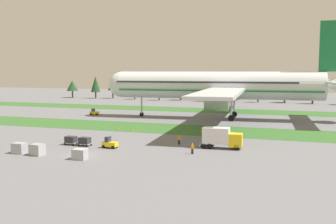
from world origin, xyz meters
TOP-DOWN VIEW (x-y plane):
  - ground_plane at (0.00, 0.00)m, footprint 400.00×400.00m
  - grass_strip_near at (0.00, 30.96)m, footprint 320.00×15.62m
  - grass_strip_far at (0.00, 74.20)m, footprint 320.00×15.62m
  - airliner at (12.75, 52.71)m, footprint 67.33×83.12m
  - baggage_tug at (1.45, 6.29)m, footprint 2.67×1.44m
  - cargo_dolly_lead at (-3.57, 6.55)m, footprint 2.28×1.61m
  - cargo_dolly_second at (-6.47, 6.71)m, footprint 2.28×1.61m
  - catering_truck at (19.77, 12.05)m, footprint 7.04×2.58m
  - pushback_tractor at (-25.86, 49.95)m, footprint 2.69×1.48m
  - ground_crew_marshaller at (11.85, 13.18)m, footprint 0.56×0.36m
  - ground_crew_loader at (16.22, 6.14)m, footprint 0.55×0.36m
  - uld_container_0 at (-10.41, -2.16)m, footprint 2.05×1.67m
  - uld_container_1 at (-6.72, -2.43)m, footprint 2.20×1.86m
  - uld_container_2 at (-6.95, -2.23)m, footprint 2.02×1.62m
  - uld_container_3 at (1.14, -2.84)m, footprint 2.06×1.67m
  - taxiway_marker_0 at (-6.49, 26.05)m, footprint 0.44×0.44m
  - taxiway_marker_1 at (-2.40, 25.09)m, footprint 0.44×0.44m
  - taxiway_marker_2 at (12.27, 28.62)m, footprint 0.44×0.44m
  - taxiway_marker_3 at (-1.80, 27.59)m, footprint 0.44×0.44m
  - distant_tree_line at (4.81, 113.49)m, footprint 152.69×9.59m

SIDE VIEW (x-z plane):
  - ground_plane at x=0.00m, z-range 0.00..0.00m
  - grass_strip_near at x=0.00m, z-range 0.00..0.01m
  - grass_strip_far at x=0.00m, z-range 0.00..0.01m
  - taxiway_marker_1 at x=-2.40m, z-range 0.00..0.48m
  - taxiway_marker_3 at x=-1.80m, z-range 0.00..0.55m
  - taxiway_marker_0 at x=-6.49m, z-range 0.00..0.55m
  - taxiway_marker_2 at x=12.27m, z-range 0.00..0.61m
  - uld_container_3 at x=1.14m, z-range 0.00..1.58m
  - uld_container_2 at x=-6.95m, z-range 0.00..1.61m
  - baggage_tug at x=1.45m, z-range -0.17..1.80m
  - pushback_tractor at x=-25.86m, z-range -0.17..1.80m
  - uld_container_0 at x=-10.41m, z-range 0.00..1.70m
  - uld_container_1 at x=-6.72m, z-range 0.00..1.78m
  - cargo_dolly_lead at x=-3.57m, z-range 0.14..1.69m
  - cargo_dolly_second at x=-6.47m, z-range 0.14..1.69m
  - ground_crew_marshaller at x=11.85m, z-range 0.08..1.82m
  - ground_crew_loader at x=16.22m, z-range 0.08..1.82m
  - catering_truck at x=19.77m, z-range 0.16..3.74m
  - distant_tree_line at x=4.81m, z-range 0.80..12.54m
  - airliner at x=12.75m, z-range -3.65..22.23m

